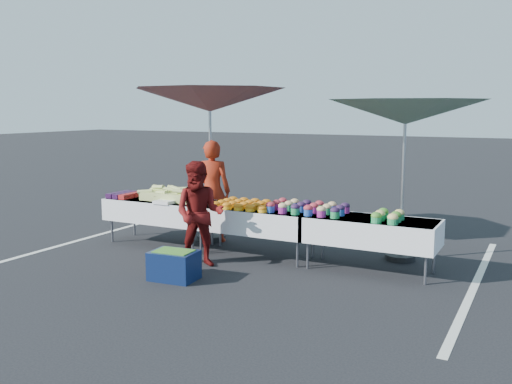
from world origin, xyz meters
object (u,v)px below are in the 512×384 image
at_px(vendor, 212,191).
at_px(umbrella_right, 405,113).
at_px(umbrella_left, 210,101).
at_px(storage_bin, 174,265).
at_px(table_left, 161,209).
at_px(table_center, 256,219).
at_px(table_right, 371,230).
at_px(customer, 199,214).

bearing_deg(vendor, umbrella_right, 165.29).
height_order(umbrella_left, storage_bin, umbrella_left).
bearing_deg(umbrella_right, table_left, -168.23).
distance_m(table_center, table_right, 1.80).
relative_size(table_center, customer, 1.22).
distance_m(table_left, vendor, 0.91).
distance_m(table_right, customer, 2.43).
bearing_deg(table_center, table_right, 0.00).
xyz_separation_m(customer, storage_bin, (0.07, -0.73, -0.56)).
distance_m(customer, umbrella_right, 3.33).
xyz_separation_m(table_left, customer, (1.33, -0.87, 0.18)).
relative_size(table_center, umbrella_right, 0.71).
xyz_separation_m(vendor, umbrella_right, (3.17, 0.25, 1.32)).
relative_size(table_right, customer, 1.22).
bearing_deg(umbrella_left, storage_bin, -70.53).
xyz_separation_m(table_center, storage_bin, (-0.40, -1.60, -0.38)).
height_order(table_center, customer, customer).
relative_size(table_left, umbrella_left, 0.57).
height_order(table_center, table_right, same).
distance_m(table_right, umbrella_left, 3.53).
bearing_deg(storage_bin, umbrella_right, 39.77).
distance_m(table_left, storage_bin, 2.16).
relative_size(table_right, vendor, 1.07).
relative_size(table_right, storage_bin, 2.92).
bearing_deg(customer, table_right, 1.95).
height_order(vendor, storage_bin, vendor).
bearing_deg(customer, storage_bin, -103.90).
distance_m(umbrella_left, umbrella_right, 3.23).
xyz_separation_m(table_right, customer, (-2.27, -0.87, 0.18)).
relative_size(table_left, table_center, 1.00).
height_order(table_left, umbrella_left, umbrella_left).
bearing_deg(table_center, storage_bin, -104.12).
height_order(table_right, umbrella_right, umbrella_right).
bearing_deg(table_right, table_left, 180.00).
distance_m(vendor, customer, 1.57).
relative_size(table_center, umbrella_left, 0.57).
bearing_deg(table_left, vendor, 39.27).
bearing_deg(customer, vendor, 95.96).
bearing_deg(table_center, umbrella_right, 21.42).
bearing_deg(vendor, table_left, 20.04).
bearing_deg(customer, umbrella_left, 96.97).
xyz_separation_m(vendor, customer, (0.66, -1.42, -0.11)).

